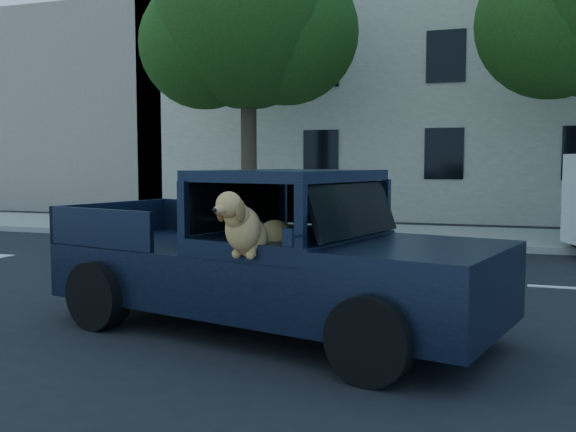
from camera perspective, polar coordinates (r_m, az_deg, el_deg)
name	(u,v)px	position (r m, az deg, el deg)	size (l,w,h in m)	color
ground	(257,320)	(7.91, -2.79, -9.26)	(120.00, 120.00, 0.00)	black
far_sidewalk	(388,234)	(16.69, 8.84, -1.63)	(60.00, 4.00, 0.15)	gray
lane_stripes	(449,281)	(10.75, 14.08, -5.62)	(21.60, 0.14, 0.01)	silver
street_tree_left	(250,25)	(18.48, -3.44, 16.61)	(6.00, 5.20, 8.60)	#332619
building_main	(513,87)	(23.79, 19.35, 10.74)	(26.00, 6.00, 9.00)	beige
building_left	(74,115)	(29.68, -18.50, 8.55)	(12.00, 6.00, 8.00)	tan
pickup_truck	(263,277)	(7.33, -2.24, -5.42)	(5.46, 3.23, 1.84)	black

